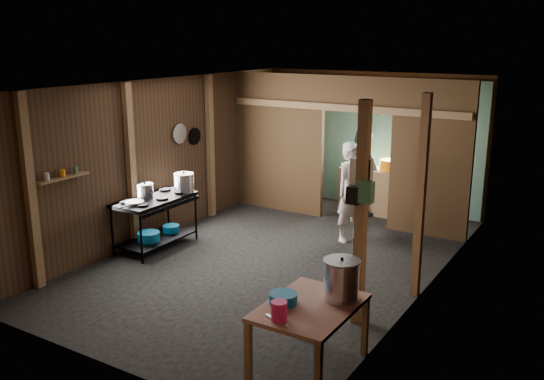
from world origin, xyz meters
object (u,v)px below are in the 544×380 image
Objects in this scene: gas_range at (156,223)px; stove_pot_large at (184,183)px; pink_bucket at (279,311)px; cook at (352,192)px; yellow_tub at (390,165)px; prep_table at (309,337)px; stock_pot at (341,281)px.

gas_range is 0.78m from stove_pot_large.
cook reaches higher than pink_bucket.
stove_pot_large is 0.90× the size of yellow_tub.
prep_table is at bearing 76.41° from pink_bucket.
yellow_tub is at bearing 102.75° from prep_table.
stock_pot is at bearing 67.20° from pink_bucket.
gas_range reaches higher than prep_table.
prep_table is at bearing -138.19° from cook.
stock_pot reaches higher than pink_bucket.
stock_pot is 2.38× the size of pink_bucket.
prep_table is (3.71, -1.82, -0.07)m from gas_range.
gas_range is at bearing 158.62° from stock_pot.
prep_table is at bearing -26.15° from gas_range.
gas_range is 4.21× the size of stove_pot_large.
stock_pot is at bearing -74.47° from yellow_tub.
prep_table is 3.52× the size of stove_pot_large.
stock_pot is (3.74, -2.05, -0.08)m from stove_pot_large.
prep_table is 3.17× the size of yellow_tub.
stock_pot is 5.32m from yellow_tub.
stove_pot_large is 1.76× the size of pink_bucket.
stove_pot_large is 4.42m from pink_bucket.
cook is (2.48, 1.92, 0.41)m from gas_range.
gas_range is at bearing 151.39° from cook.
yellow_tub is (-1.23, 5.41, 0.61)m from prep_table.
pink_bucket is at bearing -31.87° from gas_range.
prep_table is 6.20× the size of pink_bucket.
cook is at bearing 37.78° from gas_range.
prep_table is 0.71× the size of cook.
prep_table is 2.61× the size of stock_pot.
cook is at bearing -90.19° from yellow_tub.
cook is (-1.23, 3.74, 0.47)m from prep_table.
prep_table is at bearing -124.13° from stock_pot.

